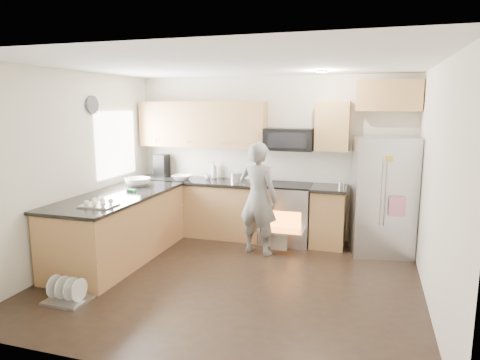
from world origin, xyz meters
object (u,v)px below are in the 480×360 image
(stove_range, at_px, (287,200))
(dish_rack, at_px, (67,295))
(person, at_px, (258,198))
(refrigerator, at_px, (383,196))

(stove_range, relative_size, dish_rack, 3.85)
(stove_range, height_order, person, stove_range)
(person, bearing_deg, refrigerator, -149.26)
(dish_rack, bearing_deg, refrigerator, 38.89)
(stove_range, xyz_separation_m, refrigerator, (1.42, -0.12, 0.18))
(refrigerator, relative_size, person, 1.04)
(refrigerator, distance_m, person, 1.80)
(refrigerator, relative_size, dish_rack, 3.67)
(stove_range, height_order, refrigerator, stove_range)
(refrigerator, height_order, person, refrigerator)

